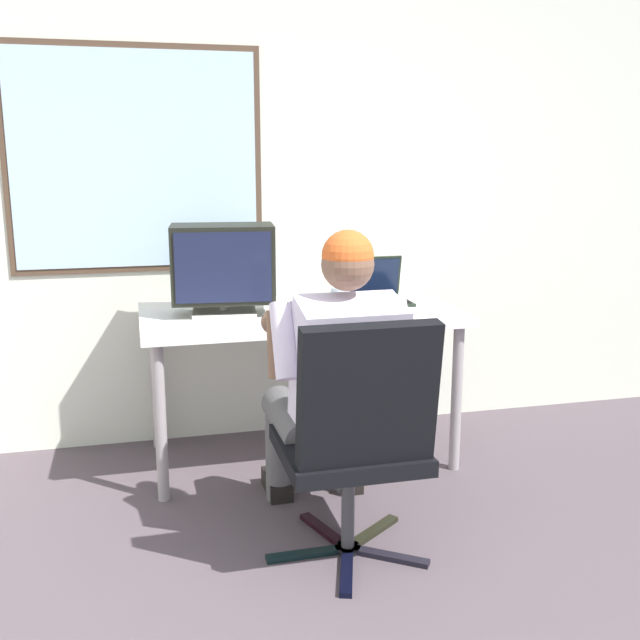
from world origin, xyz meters
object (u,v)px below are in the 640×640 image
at_px(desk, 300,324).
at_px(office_chair, 358,431).
at_px(laptop, 375,290).
at_px(wine_glass, 340,296).
at_px(crt_monitor, 223,265).
at_px(cd_case, 302,317).
at_px(person_seated, 337,381).

distance_m(desk, office_chair, 1.05).
bearing_deg(laptop, wine_glass, -132.60).
xyz_separation_m(office_chair, crt_monitor, (-0.34, 1.03, 0.46)).
bearing_deg(office_chair, wine_glass, 78.61).
relative_size(laptop, cd_case, 1.79).
relative_size(person_seated, crt_monitor, 2.49).
bearing_deg(desk, crt_monitor, -179.66).
bearing_deg(person_seated, laptop, 63.21).
relative_size(desk, crt_monitor, 3.05).
xyz_separation_m(desk, laptop, (0.41, 0.10, 0.13)).
height_order(person_seated, cd_case, person_seated).
bearing_deg(laptop, desk, -166.52).
bearing_deg(laptop, cd_case, -148.29).
height_order(office_chair, crt_monitor, crt_monitor).
bearing_deg(crt_monitor, wine_glass, -19.59).
bearing_deg(cd_case, desk, 81.02).
xyz_separation_m(desk, cd_case, (-0.03, -0.17, 0.08)).
xyz_separation_m(office_chair, person_seated, (-0.00, 0.27, 0.10)).
xyz_separation_m(person_seated, laptop, (0.43, 0.86, 0.18)).
bearing_deg(wine_glass, office_chair, -101.39).
bearing_deg(cd_case, person_seated, -89.83).
distance_m(desk, cd_case, 0.19).
xyz_separation_m(office_chair, wine_glass, (0.17, 0.85, 0.32)).
height_order(crt_monitor, wine_glass, crt_monitor).
bearing_deg(cd_case, crt_monitor, 153.24).
distance_m(office_chair, cd_case, 0.89).
distance_m(crt_monitor, cd_case, 0.44).
relative_size(crt_monitor, laptop, 1.57).
bearing_deg(person_seated, office_chair, -89.34).
xyz_separation_m(desk, crt_monitor, (-0.36, -0.00, 0.30)).
bearing_deg(crt_monitor, desk, 0.34).
bearing_deg(person_seated, cd_case, 90.17).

